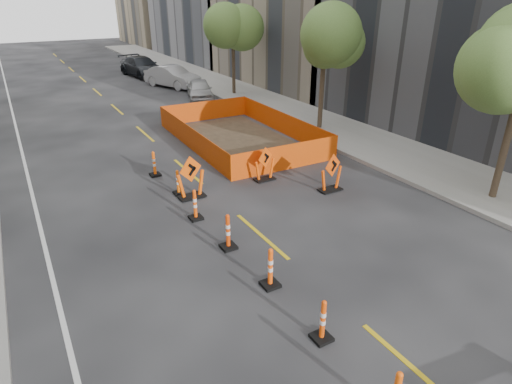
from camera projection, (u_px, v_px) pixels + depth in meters
ground_plane at (349, 312)px, 9.91m from camera, size 140.00×140.00×0.00m
sidewalk_right at (328, 127)px, 23.37m from camera, size 4.00×90.00×0.15m
tree_r_b at (325, 41)px, 21.22m from camera, size 2.80×2.80×5.95m
tree_r_c at (233, 28)px, 29.06m from camera, size 2.80×2.80×5.95m
channelizer_2 at (323, 320)px, 8.94m from camera, size 0.41×0.41×1.03m
channelizer_3 at (270, 268)px, 10.58m from camera, size 0.43×0.43×1.10m
channelizer_4 at (228, 231)px, 12.19m from camera, size 0.43×0.43×1.10m
channelizer_5 at (195, 205)px, 13.79m from camera, size 0.41×0.41×1.05m
channelizer_6 at (178, 182)px, 15.56m from camera, size 0.37×0.37×0.94m
channelizer_7 at (154, 164)px, 17.10m from camera, size 0.41×0.41×1.03m
chevron_sign_left at (191, 177)px, 15.14m from camera, size 1.21×0.94×1.60m
chevron_sign_center at (265, 164)px, 16.63m from camera, size 1.05×0.83×1.37m
chevron_sign_right at (331, 172)px, 15.70m from camera, size 1.10×0.84×1.47m
safety_fence at (239, 130)px, 21.16m from camera, size 5.33×8.88×1.10m
parked_car_near at (200, 90)px, 29.38m from camera, size 2.77×4.26×1.35m
parked_car_mid at (172, 77)px, 33.20m from camera, size 3.47×5.15×1.60m
parked_car_far at (142, 67)px, 37.58m from camera, size 3.12×5.96×1.65m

